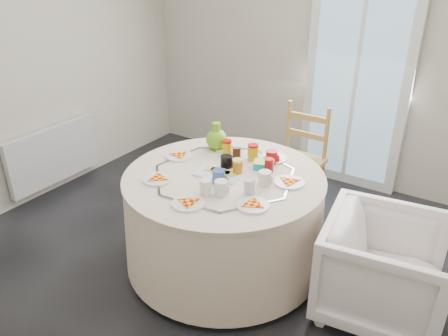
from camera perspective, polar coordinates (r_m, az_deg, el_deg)
The scene contains 14 objects.
floor at distance 3.41m, azimuth -2.48°, elevation -12.75°, with size 4.00×4.00×0.00m, color black.
wall_back at distance 4.50m, azimuth 12.61°, elevation 14.83°, with size 4.00×0.02×2.60m, color #BCB5A3.
wall_left at distance 4.24m, azimuth -25.99°, elevation 12.20°, with size 0.02×4.00×2.60m, color #BCB5A3.
glass_door at distance 4.39m, azimuth 16.96°, elevation 10.68°, with size 1.00×0.08×2.10m, color silver.
radiator at distance 4.57m, azimuth -21.29°, elevation 1.64°, with size 0.07×1.00×0.55m, color silver.
table at distance 3.25m, azimuth 0.00°, elevation -6.75°, with size 1.46×1.46×0.74m, color beige.
wooden_chair at distance 3.96m, azimuth 9.44°, elevation 0.83°, with size 0.43×0.41×0.97m, color #AF8843, non-canonical shape.
armchair at distance 2.99m, azimuth 20.19°, elevation -11.57°, with size 0.73×0.69×0.76m, color white.
place_settings at distance 3.05m, azimuth 0.00°, elevation -0.51°, with size 1.12×1.12×0.02m, color silver, non-canonical shape.
jar_cluster at distance 3.22m, azimuth 2.89°, elevation 1.93°, with size 0.47×0.24×0.14m, color brown, non-canonical shape.
butter_tub at distance 3.15m, azimuth 5.21°, elevation 0.58°, with size 0.14×0.10×0.06m, color #049BA4.
green_pitcher at distance 3.42m, azimuth -1.00°, elevation 4.40°, with size 0.17×0.17×0.22m, color #62A41A, non-canonical shape.
cheese_platter at distance 3.06m, azimuth -0.71°, elevation -0.39°, with size 0.32×0.21×0.04m, color white, non-canonical shape.
mugs_glasses at distance 2.95m, azimuth 1.98°, elevation -0.63°, with size 0.65×0.65×0.12m, color #9E9797, non-canonical shape.
Camera 1 is at (1.57, -2.14, 2.14)m, focal length 35.00 mm.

